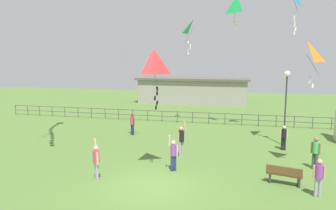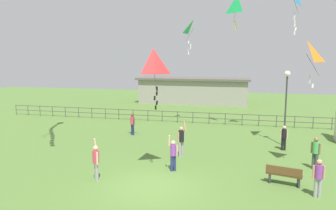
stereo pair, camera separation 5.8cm
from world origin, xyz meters
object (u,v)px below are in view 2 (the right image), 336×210
object	(u,v)px
lamppost	(286,92)
park_bench	(284,175)
person_4	(96,160)
kite_7	(153,64)
kite_0	(193,29)
kite_6	(237,5)
kite_1	(307,55)
person_2	(319,176)
person_6	(284,136)
person_1	(316,151)
person_0	(132,123)
person_3	(173,153)
person_5	(181,139)

from	to	relation	value
lamppost	park_bench	world-z (taller)	lamppost
person_4	kite_7	world-z (taller)	kite_7
kite_0	kite_6	size ratio (longest dim) A/B	1.07
lamppost	kite_1	distance (m)	5.00
person_4	kite_6	size ratio (longest dim) A/B	0.75
kite_0	person_2	bearing A→B (deg)	-60.65
kite_0	kite_7	distance (m)	11.71
person_6	kite_1	world-z (taller)	kite_1
kite_0	kite_6	bearing A→B (deg)	-18.01
person_1	kite_1	xyz separation A→B (m)	(-0.72, -0.23, 4.68)
person_0	lamppost	bearing A→B (deg)	-2.34
kite_1	kite_6	size ratio (longest dim) A/B	0.85
kite_7	park_bench	bearing A→B (deg)	-3.07
person_6	kite_6	size ratio (longest dim) A/B	0.60
person_6	kite_6	distance (m)	10.30
person_4	kite_7	size ratio (longest dim) A/B	0.68
park_bench	person_3	world-z (taller)	person_3
person_0	kite_7	bearing A→B (deg)	-62.17
person_3	kite_7	bearing A→B (deg)	-165.04
person_0	kite_1	distance (m)	12.54
lamppost	person_5	bearing A→B (deg)	-147.10
park_bench	person_2	bearing A→B (deg)	-41.15
park_bench	person_1	distance (m)	3.04
park_bench	person_4	size ratio (longest dim) A/B	0.83
kite_6	kite_7	distance (m)	11.61
kite_0	kite_7	size ratio (longest dim) A/B	0.97
person_0	person_1	world-z (taller)	person_1
person_4	person_3	bearing A→B (deg)	32.73
person_6	kite_6	world-z (taller)	kite_6
person_2	person_4	distance (m)	9.35
person_6	kite_1	distance (m)	5.87
park_bench	kite_1	distance (m)	5.71
person_6	kite_1	size ratio (longest dim) A/B	0.71
person_3	kite_6	size ratio (longest dim) A/B	0.72
person_4	kite_6	world-z (taller)	kite_6
person_1	person_5	distance (m)	6.87
park_bench	person_1	xyz separation A→B (m)	(1.70, 2.47, 0.47)
person_0	kite_1	size ratio (longest dim) A/B	0.74
park_bench	person_1	size ratio (longest dim) A/B	0.95
person_3	kite_0	distance (m)	13.15
person_2	kite_1	size ratio (longest dim) A/B	0.74
person_3	kite_0	bearing A→B (deg)	94.81
person_4	kite_7	distance (m)	5.08
person_4	kite_6	xyz separation A→B (m)	(5.56, 12.07, 8.37)
person_4	person_5	world-z (taller)	person_5
person_4	person_5	bearing A→B (deg)	55.49
person_3	kite_1	world-z (taller)	kite_1
lamppost	park_bench	size ratio (longest dim) A/B	3.03
person_2	person_5	distance (m)	7.47
person_1	person_6	world-z (taller)	person_1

